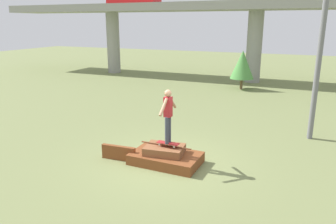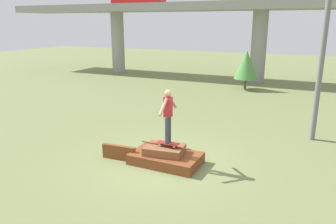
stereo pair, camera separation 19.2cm
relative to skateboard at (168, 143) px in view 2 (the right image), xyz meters
name	(u,v)px [view 2 (the right image)]	position (x,y,z in m)	size (l,w,h in m)	color
ground_plane	(166,163)	(-0.09, 0.03, -0.70)	(80.00, 80.00, 0.00)	olive
scrap_pile	(166,156)	(-0.10, 0.03, -0.47)	(2.20, 1.36, 0.63)	brown
scrap_plank_loose	(119,152)	(-1.61, -0.33, -0.46)	(1.18, 0.20, 0.48)	brown
skateboard	(168,143)	(0.00, 0.00, 0.00)	(0.72, 0.24, 0.09)	maroon
skater	(168,113)	(0.00, 0.00, 0.99)	(0.22, 1.15, 1.69)	#383D4C
highway_overpass	(261,12)	(-0.09, 16.02, 4.31)	(44.00, 3.68, 5.78)	gray
utility_pole	(326,27)	(4.09, 4.37, 3.48)	(1.30, 0.20, 8.11)	slate
tree_behind_left	(246,65)	(-0.29, 12.97, 0.94)	(1.55, 1.55, 2.57)	brown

